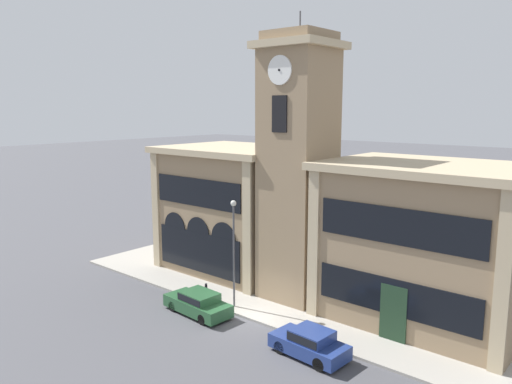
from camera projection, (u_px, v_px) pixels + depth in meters
ground_plane at (249, 320)px, 29.75m from camera, size 300.00×300.00×0.00m
sidewalk_kerb at (310, 289)px, 34.61m from camera, size 34.66×12.94×0.15m
clock_tower at (298, 169)px, 31.95m from camera, size 4.61×4.61×18.34m
town_hall_left_wing at (236, 208)px, 38.79m from camera, size 10.86×8.75×9.59m
town_hall_right_wing at (426, 243)px, 29.18m from camera, size 11.78×8.75×9.41m
parked_car_near at (198, 303)px, 30.54m from camera, size 4.69×2.13×1.43m
parked_car_mid at (310, 343)px, 25.29m from camera, size 4.15×2.09×1.47m
street_lamp at (234, 239)px, 30.76m from camera, size 0.36×0.36×6.81m
bollard at (206, 291)px, 32.65m from camera, size 0.18×0.18×1.06m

